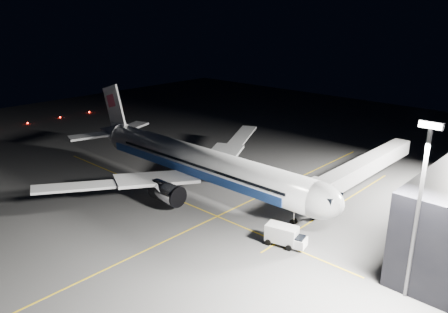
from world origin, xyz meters
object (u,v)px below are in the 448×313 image
at_px(airliner, 196,161).
at_px(safety_cone_a, 237,174).
at_px(safety_cone_b, 232,182).
at_px(jet_bridge, 360,169).
at_px(safety_cone_c, 249,185).
at_px(baggage_tug, 222,154).
at_px(floodlight_mast_south, 420,197).
at_px(service_truck, 285,235).

relative_size(airliner, safety_cone_a, 102.17).
bearing_deg(safety_cone_b, safety_cone_a, 119.20).
bearing_deg(jet_bridge, airliner, -141.96).
xyz_separation_m(airliner, jet_bridge, (23.08, 18.06, -0.58)).
bearing_deg(safety_cone_c, safety_cone_b, -160.46).
xyz_separation_m(jet_bridge, baggage_tug, (-31.35, -2.09, -3.77)).
distance_m(floodlight_mast_south, service_truck, 19.97).
xyz_separation_m(service_truck, safety_cone_a, (-23.07, 16.04, -1.25)).
height_order(baggage_tug, safety_cone_c, baggage_tug).
bearing_deg(jet_bridge, floodlight_mast_south, -53.21).
distance_m(airliner, service_truck, 25.30).
bearing_deg(jet_bridge, safety_cone_c, -145.96).
bearing_deg(baggage_tug, safety_cone_c, -49.39).
bearing_deg(floodlight_mast_south, safety_cone_a, 158.19).
distance_m(baggage_tug, safety_cone_c, 17.51).
relative_size(airliner, safety_cone_c, 111.20).
height_order(jet_bridge, baggage_tug, jet_bridge).
distance_m(safety_cone_b, safety_cone_c, 3.50).
bearing_deg(safety_cone_c, airliner, -133.90).
bearing_deg(airliner, safety_cone_a, 83.02).
height_order(baggage_tug, safety_cone_b, baggage_tug).
distance_m(baggage_tug, safety_cone_b, 15.50).
xyz_separation_m(jet_bridge, safety_cone_a, (-21.86, -8.12, -4.28)).
xyz_separation_m(safety_cone_a, safety_cone_b, (2.27, -4.06, -0.03)).
distance_m(jet_bridge, baggage_tug, 31.65).
bearing_deg(safety_cone_c, jet_bridge, 34.04).
xyz_separation_m(jet_bridge, floodlight_mast_south, (18.00, -24.07, 7.79)).
height_order(airliner, floodlight_mast_south, floodlight_mast_south).
bearing_deg(safety_cone_a, baggage_tug, 147.60).
distance_m(jet_bridge, safety_cone_b, 23.47).
height_order(floodlight_mast_south, safety_cone_a, floodlight_mast_south).
relative_size(baggage_tug, safety_cone_b, 5.31).
bearing_deg(safety_cone_a, airliner, -96.98).
bearing_deg(safety_cone_a, jet_bridge, 20.37).
xyz_separation_m(floodlight_mast_south, safety_cone_a, (-39.86, 15.95, -12.07)).
xyz_separation_m(baggage_tug, safety_cone_c, (15.06, -8.91, -0.53)).
height_order(service_truck, safety_cone_b, service_truck).
xyz_separation_m(airliner, safety_cone_a, (1.22, 9.94, -4.86)).
distance_m(jet_bridge, safety_cone_a, 23.71).
distance_m(floodlight_mast_south, safety_cone_b, 41.24).
distance_m(safety_cone_a, safety_cone_c, 6.27).
bearing_deg(airliner, floodlight_mast_south, -8.33).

